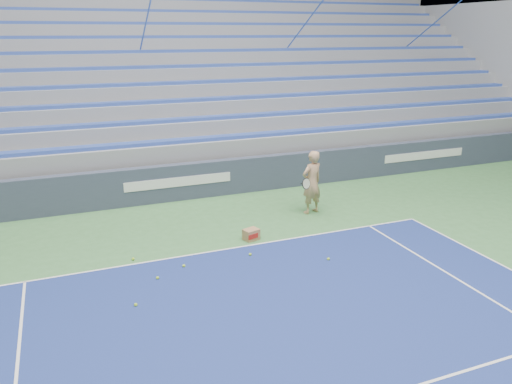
% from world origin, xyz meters
% --- Properties ---
extents(sponsor_barrier, '(30.00, 0.32, 1.10)m').
position_xyz_m(sponsor_barrier, '(0.00, 15.88, 0.55)').
color(sponsor_barrier, '#353D51').
rests_on(sponsor_barrier, ground).
extents(bleachers, '(31.00, 9.15, 7.30)m').
position_xyz_m(bleachers, '(0.00, 21.60, 2.36)').
color(bleachers, gray).
rests_on(bleachers, ground).
extents(tennis_player, '(0.97, 0.91, 1.78)m').
position_xyz_m(tennis_player, '(3.18, 13.37, 0.89)').
color(tennis_player, tan).
rests_on(tennis_player, ground).
extents(ball_box, '(0.42, 0.37, 0.27)m').
position_xyz_m(ball_box, '(0.94, 12.22, 0.14)').
color(ball_box, '#9B714B').
rests_on(ball_box, ground).
extents(tennis_ball_0, '(0.07, 0.07, 0.07)m').
position_xyz_m(tennis_ball_0, '(-2.17, 10.11, 0.03)').
color(tennis_ball_0, '#A4D82C').
rests_on(tennis_ball_0, ground).
extents(tennis_ball_1, '(0.07, 0.07, 0.07)m').
position_xyz_m(tennis_ball_1, '(-1.59, 11.01, 0.03)').
color(tennis_ball_1, '#A4D82C').
rests_on(tennis_ball_1, ground).
extents(tennis_ball_2, '(0.07, 0.07, 0.07)m').
position_xyz_m(tennis_ball_2, '(2.11, 10.50, 0.03)').
color(tennis_ball_2, '#A4D82C').
rests_on(tennis_ball_2, ground).
extents(tennis_ball_3, '(0.07, 0.07, 0.07)m').
position_xyz_m(tennis_ball_3, '(0.58, 11.36, 0.03)').
color(tennis_ball_3, '#A4D82C').
rests_on(tennis_ball_3, ground).
extents(tennis_ball_4, '(0.07, 0.07, 0.07)m').
position_xyz_m(tennis_ball_4, '(-1.92, 12.11, 0.03)').
color(tennis_ball_4, '#A4D82C').
rests_on(tennis_ball_4, ground).
extents(tennis_ball_5, '(0.07, 0.07, 0.07)m').
position_xyz_m(tennis_ball_5, '(-0.95, 11.35, 0.03)').
color(tennis_ball_5, '#A4D82C').
rests_on(tennis_ball_5, ground).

